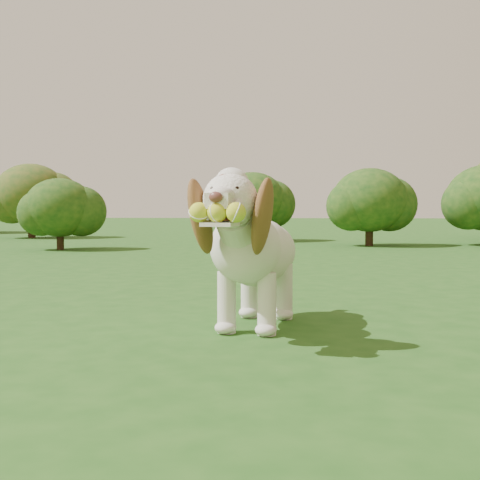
# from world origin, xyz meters

# --- Properties ---
(ground) EXTENTS (80.00, 80.00, 0.00)m
(ground) POSITION_xyz_m (0.00, 0.00, 0.00)
(ground) COLOR #1F4D16
(ground) RESTS_ON ground
(dog) EXTENTS (0.58, 1.36, 0.88)m
(dog) POSITION_xyz_m (0.42, 0.23, 0.47)
(dog) COLOR silver
(dog) RESTS_ON ground
(shrub_a) EXTENTS (1.14, 1.14, 1.19)m
(shrub_a) POSITION_xyz_m (-3.32, 6.45, 0.70)
(shrub_a) COLOR #382314
(shrub_a) RESTS_ON ground
(shrub_b) EXTENTS (1.40, 1.40, 1.45)m
(shrub_b) POSITION_xyz_m (-0.38, 9.47, 0.85)
(shrub_b) COLOR #382314
(shrub_b) RESTS_ON ground
(shrub_c) EXTENTS (1.37, 1.37, 1.42)m
(shrub_c) POSITION_xyz_m (1.89, 8.05, 0.83)
(shrub_c) COLOR #382314
(shrub_c) RESTS_ON ground
(shrub_e) EXTENTS (1.66, 1.66, 1.72)m
(shrub_e) POSITION_xyz_m (-5.61, 10.26, 1.01)
(shrub_e) COLOR #382314
(shrub_e) RESTS_ON ground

